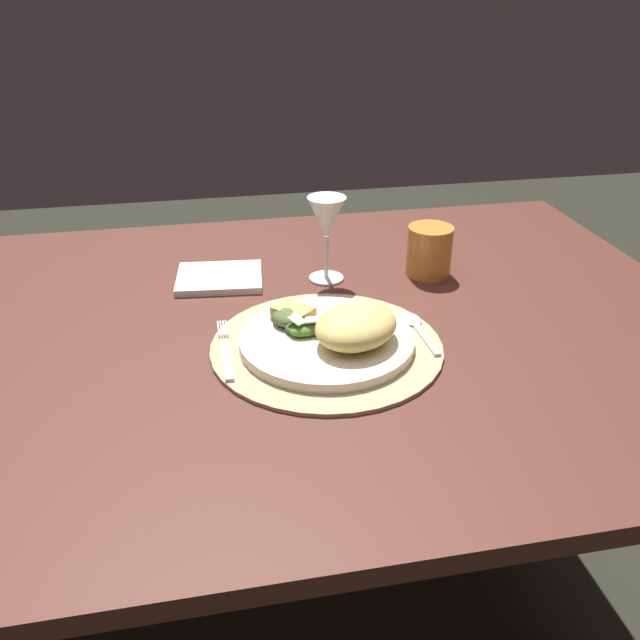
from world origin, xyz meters
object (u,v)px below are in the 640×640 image
(spoon, at_px, (416,325))
(napkin, at_px, (220,278))
(dinner_plate, at_px, (327,340))
(wine_glass, at_px, (327,221))
(fork, at_px, (226,352))
(amber_tumbler, at_px, (429,251))
(dining_table, at_px, (286,390))

(spoon, bearing_deg, napkin, 140.21)
(dinner_plate, height_order, wine_glass, wine_glass)
(fork, bearing_deg, amber_tumbler, 30.10)
(dinner_plate, distance_m, spoon, 0.15)
(dining_table, xyz_separation_m, fork, (-0.09, -0.08, 0.13))
(amber_tumbler, bearing_deg, fork, -149.90)
(fork, bearing_deg, wine_glass, 50.22)
(amber_tumbler, bearing_deg, dinner_plate, -136.25)
(fork, height_order, wine_glass, wine_glass)
(dinner_plate, height_order, fork, dinner_plate)
(amber_tumbler, bearing_deg, napkin, 173.62)
(dining_table, distance_m, spoon, 0.24)
(wine_glass, bearing_deg, dinner_plate, -101.37)
(fork, height_order, amber_tumbler, amber_tumbler)
(wine_glass, relative_size, amber_tumbler, 1.68)
(fork, relative_size, wine_glass, 1.10)
(napkin, distance_m, amber_tumbler, 0.37)
(wine_glass, xyz_separation_m, amber_tumbler, (0.18, -0.01, -0.06))
(dinner_plate, bearing_deg, napkin, 117.94)
(dining_table, distance_m, amber_tumbler, 0.36)
(spoon, height_order, wine_glass, wine_glass)
(wine_glass, bearing_deg, fork, -129.78)
(dining_table, bearing_deg, dinner_plate, -58.64)
(dining_table, relative_size, napkin, 9.34)
(spoon, height_order, amber_tumbler, amber_tumbler)
(dinner_plate, xyz_separation_m, spoon, (0.14, 0.03, -0.00))
(fork, bearing_deg, spoon, 4.54)
(napkin, bearing_deg, dinner_plate, -62.06)
(dinner_plate, distance_m, napkin, 0.30)
(fork, distance_m, napkin, 0.26)
(dining_table, xyz_separation_m, amber_tumbler, (0.28, 0.14, 0.17))
(dinner_plate, xyz_separation_m, fork, (-0.15, 0.00, -0.00))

